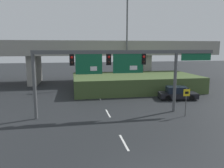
{
  "coord_description": "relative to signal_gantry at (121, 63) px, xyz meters",
  "views": [
    {
      "loc": [
        -3.07,
        -7.83,
        5.94
      ],
      "look_at": [
        0.0,
        9.02,
        3.05
      ],
      "focal_mm": 35.0,
      "sensor_mm": 36.0,
      "label": 1
    }
  ],
  "objects": [
    {
      "name": "highway_light_pole_near",
      "position": [
        4.29,
        15.05,
        2.4
      ],
      "size": [
        0.7,
        0.36,
        13.31
      ],
      "color": "#515456",
      "rests_on": "ground"
    },
    {
      "name": "parked_sedan_near_right",
      "position": [
        7.71,
        4.5,
        -3.96
      ],
      "size": [
        4.55,
        2.5,
        1.47
      ],
      "rotation": [
        0.0,
        0.0,
        -0.18
      ],
      "color": "black",
      "rests_on": "ground"
    },
    {
      "name": "grass_embankment",
      "position": [
        4.45,
        10.89,
        -3.58
      ],
      "size": [
        17.02,
        9.24,
        2.1
      ],
      "color": "#42562D",
      "rests_on": "ground"
    },
    {
      "name": "overpass_bridge",
      "position": [
        -1.09,
        19.29,
        0.33
      ],
      "size": [
        43.53,
        8.07,
        6.96
      ],
      "color": "gray",
      "rests_on": "ground"
    },
    {
      "name": "signal_gantry",
      "position": [
        0.0,
        0.0,
        0.0
      ],
      "size": [
        16.03,
        0.44,
        5.71
      ],
      "color": "#515456",
      "rests_on": "ground"
    },
    {
      "name": "lane_markings",
      "position": [
        -1.09,
        3.62,
        -4.63
      ],
      "size": [
        0.14,
        33.71,
        0.01
      ],
      "color": "silver",
      "rests_on": "ground"
    },
    {
      "name": "speed_limit_sign",
      "position": [
        5.4,
        -1.59,
        -3.03
      ],
      "size": [
        0.6,
        0.11,
        2.46
      ],
      "color": "#4C4C4C",
      "rests_on": "ground"
    }
  ]
}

